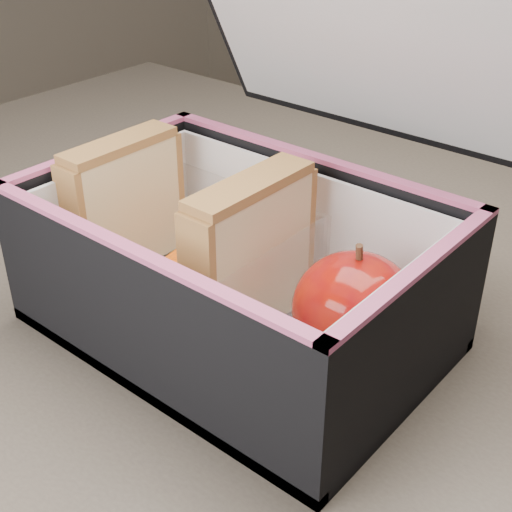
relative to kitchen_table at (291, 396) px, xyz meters
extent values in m
cube|color=brown|center=(0.00, 0.00, 0.08)|extent=(1.20, 0.80, 0.03)
cube|color=#382D26|center=(-0.55, 0.35, -0.30)|extent=(0.05, 0.05, 0.72)
cube|color=black|center=(-0.01, 0.08, 0.28)|extent=(0.28, 0.09, 0.16)
cube|color=#E4BC89|center=(-0.14, -0.05, 0.16)|extent=(0.01, 0.09, 0.10)
cube|color=#BF575A|center=(-0.13, -0.05, 0.15)|extent=(0.01, 0.09, 0.09)
cube|color=#E4BC89|center=(-0.12, -0.05, 0.16)|extent=(0.01, 0.09, 0.10)
cube|color=brown|center=(-0.13, -0.05, 0.21)|extent=(0.03, 0.10, 0.01)
cube|color=#E4BC89|center=(-0.01, -0.05, 0.16)|extent=(0.01, 0.10, 0.10)
cube|color=#BF575A|center=(0.00, -0.05, 0.15)|extent=(0.01, 0.10, 0.10)
cube|color=#E4BC89|center=(0.01, -0.05, 0.16)|extent=(0.01, 0.10, 0.10)
cube|color=brown|center=(0.00, -0.05, 0.21)|extent=(0.03, 0.10, 0.01)
cylinder|color=orange|center=(-0.05, -0.09, 0.11)|extent=(0.02, 0.10, 0.01)
cylinder|color=orange|center=(-0.07, -0.05, 0.12)|extent=(0.03, 0.10, 0.01)
cylinder|color=orange|center=(-0.05, -0.06, 0.13)|extent=(0.03, 0.10, 0.01)
cylinder|color=orange|center=(-0.05, -0.05, 0.11)|extent=(0.03, 0.10, 0.01)
cylinder|color=orange|center=(-0.06, -0.07, 0.12)|extent=(0.03, 0.10, 0.01)
cylinder|color=orange|center=(-0.07, -0.03, 0.13)|extent=(0.03, 0.10, 0.01)
cylinder|color=orange|center=(-0.05, -0.03, 0.11)|extent=(0.02, 0.10, 0.01)
cylinder|color=orange|center=(-0.07, -0.06, 0.12)|extent=(0.01, 0.10, 0.01)
cylinder|color=orange|center=(-0.06, -0.05, 0.13)|extent=(0.01, 0.10, 0.01)
cube|color=white|center=(0.07, -0.04, 0.11)|extent=(0.10, 0.10, 0.01)
ellipsoid|color=maroon|center=(0.08, -0.04, 0.15)|extent=(0.10, 0.10, 0.07)
cylinder|color=#492C1A|center=(0.08, -0.04, 0.19)|extent=(0.01, 0.01, 0.01)
camera|label=1|loc=(0.27, -0.37, 0.41)|focal=50.00mm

